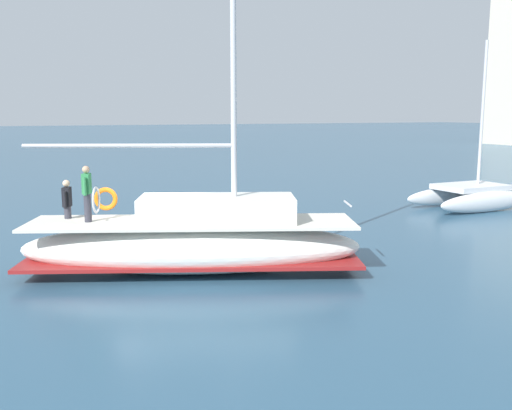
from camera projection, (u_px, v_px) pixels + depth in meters
ground_plane at (155, 263)px, 16.91m from camera, size 400.00×400.00×0.00m
main_sailboat at (195, 241)px, 15.85m from camera, size 5.93×9.78×11.64m
moored_cutter_right at (471, 195)px, 26.57m from camera, size 2.81×5.77×7.79m
mooring_buoy at (251, 222)px, 22.56m from camera, size 0.52×0.52×0.86m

